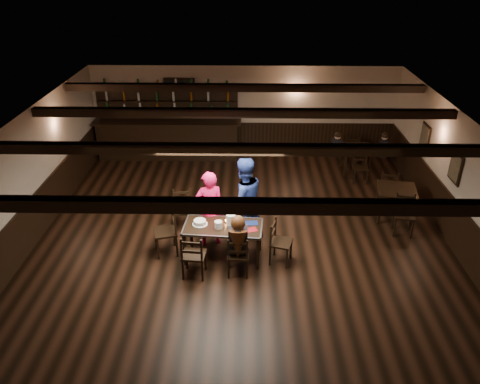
{
  "coord_description": "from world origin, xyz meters",
  "views": [
    {
      "loc": [
        0.11,
        -8.48,
        5.68
      ],
      "look_at": [
        -0.05,
        0.2,
        1.14
      ],
      "focal_mm": 35.0,
      "sensor_mm": 36.0,
      "label": 1
    }
  ],
  "objects_px": {
    "man_blue": "(243,200)",
    "dining_table": "(223,229)",
    "woman_pink": "(209,209)",
    "chair_near_left": "(193,254)",
    "cake": "(200,223)",
    "bar_counter": "(168,134)",
    "chair_near_right": "(238,254)"
  },
  "relations": [
    {
      "from": "man_blue",
      "to": "dining_table",
      "type": "bearing_deg",
      "value": 37.37
    },
    {
      "from": "man_blue",
      "to": "woman_pink",
      "type": "bearing_deg",
      "value": -5.75
    },
    {
      "from": "dining_table",
      "to": "chair_near_left",
      "type": "relative_size",
      "value": 1.73
    },
    {
      "from": "cake",
      "to": "bar_counter",
      "type": "bearing_deg",
      "value": 105.47
    },
    {
      "from": "dining_table",
      "to": "woman_pink",
      "type": "height_order",
      "value": "woman_pink"
    },
    {
      "from": "dining_table",
      "to": "woman_pink",
      "type": "relative_size",
      "value": 0.96
    },
    {
      "from": "man_blue",
      "to": "bar_counter",
      "type": "height_order",
      "value": "bar_counter"
    },
    {
      "from": "chair_near_left",
      "to": "chair_near_right",
      "type": "bearing_deg",
      "value": 4.74
    },
    {
      "from": "chair_near_right",
      "to": "bar_counter",
      "type": "xyz_separation_m",
      "value": [
        -2.22,
        5.87,
        0.21
      ]
    },
    {
      "from": "chair_near_left",
      "to": "man_blue",
      "type": "distance_m",
      "value": 1.76
    },
    {
      "from": "woman_pink",
      "to": "chair_near_right",
      "type": "bearing_deg",
      "value": 101.36
    },
    {
      "from": "man_blue",
      "to": "bar_counter",
      "type": "distance_m",
      "value": 5.06
    },
    {
      "from": "bar_counter",
      "to": "man_blue",
      "type": "bearing_deg",
      "value": -62.94
    },
    {
      "from": "dining_table",
      "to": "man_blue",
      "type": "xyz_separation_m",
      "value": [
        0.4,
        0.75,
        0.28
      ]
    },
    {
      "from": "chair_near_left",
      "to": "cake",
      "type": "bearing_deg",
      "value": 84.32
    },
    {
      "from": "chair_near_right",
      "to": "bar_counter",
      "type": "relative_size",
      "value": 0.2
    },
    {
      "from": "bar_counter",
      "to": "cake",
      "type": "bearing_deg",
      "value": -74.53
    },
    {
      "from": "dining_table",
      "to": "cake",
      "type": "bearing_deg",
      "value": 173.91
    },
    {
      "from": "man_blue",
      "to": "chair_near_left",
      "type": "bearing_deg",
      "value": 32.31
    },
    {
      "from": "bar_counter",
      "to": "dining_table",
      "type": "bearing_deg",
      "value": -70.08
    },
    {
      "from": "chair_near_left",
      "to": "bar_counter",
      "type": "xyz_separation_m",
      "value": [
        -1.37,
        5.94,
        0.18
      ]
    },
    {
      "from": "chair_near_left",
      "to": "chair_near_right",
      "type": "distance_m",
      "value": 0.85
    },
    {
      "from": "woman_pink",
      "to": "man_blue",
      "type": "xyz_separation_m",
      "value": [
        0.71,
        0.24,
        0.1
      ]
    },
    {
      "from": "chair_near_right",
      "to": "man_blue",
      "type": "relative_size",
      "value": 0.46
    },
    {
      "from": "dining_table",
      "to": "chair_near_left",
      "type": "bearing_deg",
      "value": -128.05
    },
    {
      "from": "chair_near_left",
      "to": "cake",
      "type": "xyz_separation_m",
      "value": [
        0.07,
        0.74,
        0.24
      ]
    },
    {
      "from": "chair_near_left",
      "to": "woman_pink",
      "type": "relative_size",
      "value": 0.55
    },
    {
      "from": "chair_near_left",
      "to": "chair_near_right",
      "type": "height_order",
      "value": "chair_near_left"
    },
    {
      "from": "chair_near_left",
      "to": "woman_pink",
      "type": "height_order",
      "value": "woman_pink"
    },
    {
      "from": "dining_table",
      "to": "chair_near_left",
      "type": "distance_m",
      "value": 0.88
    },
    {
      "from": "dining_table",
      "to": "bar_counter",
      "type": "relative_size",
      "value": 0.37
    },
    {
      "from": "cake",
      "to": "chair_near_right",
      "type": "bearing_deg",
      "value": -40.58
    }
  ]
}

